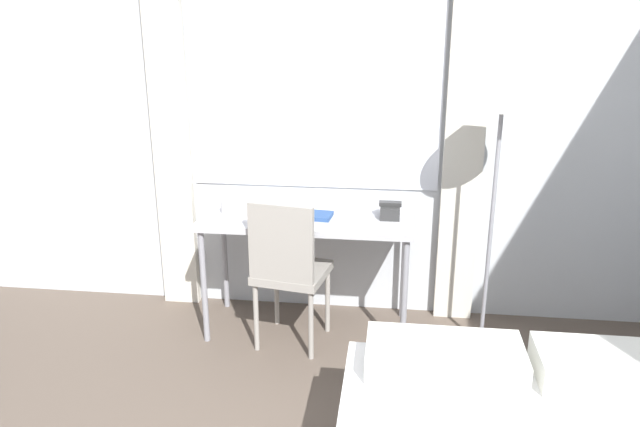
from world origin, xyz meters
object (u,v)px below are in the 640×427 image
at_px(desk_chair, 288,265).
at_px(mug, 228,207).
at_px(telephone, 390,211).
at_px(book, 314,215).
at_px(desk, 308,226).
at_px(standing_lamp, 502,111).

distance_m(desk_chair, mug, 0.53).
relative_size(telephone, book, 0.66).
relative_size(desk, standing_lamp, 0.78).
bearing_deg(mug, book, -1.11).
relative_size(telephone, mug, 1.80).
distance_m(book, mug, 0.53).
bearing_deg(desk, standing_lamp, -4.39).
relative_size(desk, mug, 14.95).
xyz_separation_m(standing_lamp, telephone, (-0.58, 0.11, -0.62)).
height_order(desk, telephone, telephone).
bearing_deg(telephone, standing_lamp, -10.55).
distance_m(telephone, mug, 0.98).
relative_size(desk_chair, standing_lamp, 0.57).
xyz_separation_m(desk, telephone, (0.49, 0.03, 0.11)).
bearing_deg(desk_chair, book, 68.32).
bearing_deg(desk_chair, desk, 80.61).
distance_m(desk, standing_lamp, 1.30).
distance_m(desk, telephone, 0.51).
xyz_separation_m(standing_lamp, mug, (-1.55, 0.06, -0.62)).
distance_m(telephone, book, 0.45).
distance_m(desk_chair, standing_lamp, 1.47).
relative_size(desk, book, 5.51).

